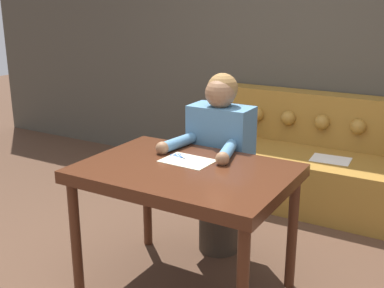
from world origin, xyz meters
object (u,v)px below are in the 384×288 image
object	(u,v)px
couch	(315,165)
person	(220,165)
scissors	(181,157)
dining_table	(185,182)

from	to	relation	value
couch	person	size ratio (longest dim) A/B	1.55
couch	person	world-z (taller)	person
person	scissors	xyz separation A→B (m)	(-0.06, -0.40, 0.16)
dining_table	couch	world-z (taller)	couch
couch	dining_table	bearing A→B (deg)	-98.38
couch	scissors	world-z (taller)	couch
scissors	person	bearing A→B (deg)	81.93
couch	scissors	bearing A→B (deg)	-103.00
dining_table	couch	size ratio (longest dim) A/B	0.61
person	couch	bearing A→B (deg)	75.38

